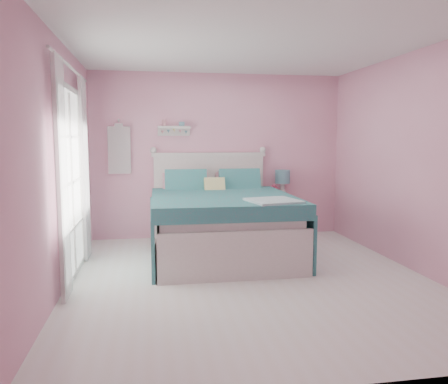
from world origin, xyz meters
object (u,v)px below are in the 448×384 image
object	(u,v)px
nightstand	(279,218)
vase	(274,195)
bed	(220,223)
table_lamp	(282,179)
teacup	(276,199)

from	to	relation	value
nightstand	vase	world-z (taller)	vase
bed	nightstand	world-z (taller)	bed
vase	table_lamp	bearing A→B (deg)	5.50
vase	teacup	size ratio (longest dim) A/B	1.60
bed	teacup	distance (m)	1.32
nightstand	table_lamp	bearing A→B (deg)	37.33
table_lamp	bed	bearing A→B (deg)	-139.88
bed	vase	distance (m)	1.44
nightstand	teacup	xyz separation A→B (m)	(-0.09, -0.13, 0.33)
nightstand	vase	size ratio (longest dim) A/B	4.05
bed	table_lamp	xyz separation A→B (m)	(1.18, 0.99, 0.50)
teacup	table_lamp	bearing A→B (deg)	50.31
bed	table_lamp	world-z (taller)	bed
table_lamp	teacup	world-z (taller)	table_lamp
bed	teacup	xyz separation A→B (m)	(1.03, 0.81, 0.20)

